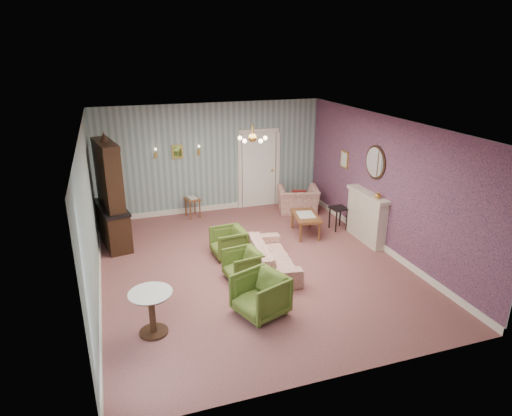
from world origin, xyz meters
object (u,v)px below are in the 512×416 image
object	(u,v)px
sofa_chintz	(273,252)
fireplace	(366,217)
olive_chair_b	(243,264)
olive_chair_c	(228,241)
olive_chair_a	(260,293)
dresser	(109,192)
wingback_chair	(298,196)
pedestal_table	(152,313)
side_table_black	(338,218)
coffee_table	(305,224)

from	to	relation	value
sofa_chintz	fireplace	world-z (taller)	fireplace
olive_chair_b	sofa_chintz	size ratio (longest dim) A/B	0.35
olive_chair_b	olive_chair_c	xyz separation A→B (m)	(0.01, 1.08, 0.02)
olive_chair_b	fireplace	bearing A→B (deg)	97.03
olive_chair_c	olive_chair_b	bearing A→B (deg)	-4.63
olive_chair_a	sofa_chintz	bearing A→B (deg)	131.42
dresser	fireplace	distance (m)	5.79
olive_chair_c	wingback_chair	size ratio (longest dim) A/B	0.65
pedestal_table	dresser	bearing A→B (deg)	96.95
fireplace	side_table_black	size ratio (longest dim) A/B	2.46
olive_chair_c	pedestal_table	bearing A→B (deg)	-42.97
wingback_chair	side_table_black	bearing A→B (deg)	122.31
olive_chair_a	wingback_chair	xyz separation A→B (m)	(2.57, 4.33, 0.06)
pedestal_table	olive_chair_a	bearing A→B (deg)	-0.50
olive_chair_c	sofa_chintz	xyz separation A→B (m)	(0.69, -0.85, 0.02)
olive_chair_b	side_table_black	xyz separation A→B (m)	(2.95, 1.65, -0.04)
sofa_chintz	fireplace	bearing A→B (deg)	-69.52
olive_chair_a	pedestal_table	bearing A→B (deg)	-111.48
coffee_table	dresser	bearing A→B (deg)	168.44
fireplace	dresser	bearing A→B (deg)	163.49
fireplace	sofa_chintz	bearing A→B (deg)	-165.72
olive_chair_c	wingback_chair	distance (m)	3.21
olive_chair_c	fireplace	world-z (taller)	fireplace
fireplace	olive_chair_a	bearing A→B (deg)	-147.37
fireplace	pedestal_table	xyz separation A→B (m)	(-5.06, -2.09, -0.21)
olive_chair_a	olive_chair_c	distance (m)	2.31
fireplace	pedestal_table	world-z (taller)	fireplace
sofa_chintz	pedestal_table	xyz separation A→B (m)	(-2.53, -1.45, 0.00)
olive_chair_b	pedestal_table	bearing A→B (deg)	-64.48
olive_chair_b	fireplace	size ratio (longest dim) A/B	0.47
olive_chair_a	olive_chair_c	size ratio (longest dim) A/B	1.15
wingback_chair	pedestal_table	xyz separation A→B (m)	(-4.34, -4.32, -0.09)
olive_chair_b	wingback_chair	world-z (taller)	wingback_chair
olive_chair_b	sofa_chintz	distance (m)	0.74
olive_chair_a	sofa_chintz	xyz separation A→B (m)	(0.76, 1.46, -0.03)
olive_chair_a	fireplace	world-z (taller)	fireplace
olive_chair_c	fireplace	bearing A→B (deg)	82.12
olive_chair_b	coffee_table	size ratio (longest dim) A/B	0.66
olive_chair_b	olive_chair_a	bearing A→B (deg)	-11.08
olive_chair_a	wingback_chair	distance (m)	5.04
coffee_table	pedestal_table	size ratio (longest dim) A/B	1.34
coffee_table	pedestal_table	distance (m)	4.81
olive_chair_a	fireplace	distance (m)	3.91
sofa_chintz	side_table_black	size ratio (longest dim) A/B	3.28
olive_chair_c	dresser	bearing A→B (deg)	-126.11
side_table_black	olive_chair_c	bearing A→B (deg)	-168.89
sofa_chintz	coffee_table	world-z (taller)	sofa_chintz
olive_chair_a	wingback_chair	world-z (taller)	wingback_chair
olive_chair_c	pedestal_table	distance (m)	2.94
olive_chair_a	pedestal_table	distance (m)	1.77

